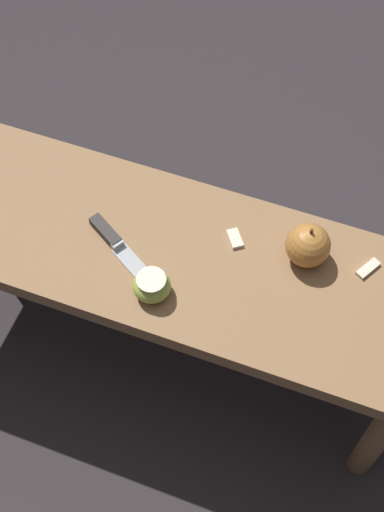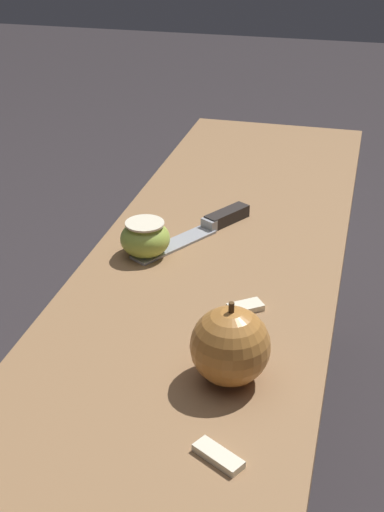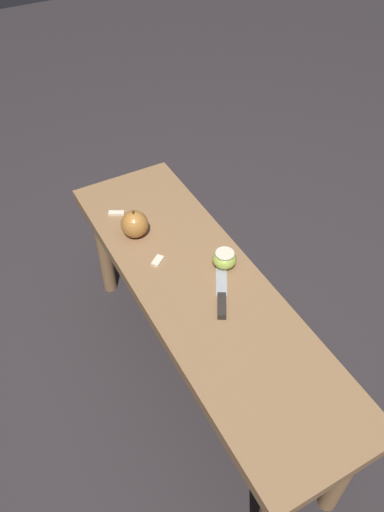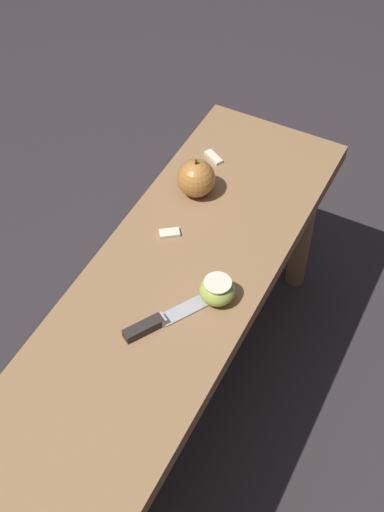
% 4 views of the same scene
% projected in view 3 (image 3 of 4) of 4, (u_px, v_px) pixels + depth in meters
% --- Properties ---
extents(ground_plane, '(8.00, 8.00, 0.00)m').
position_uv_depth(ground_plane, '(201.00, 377.00, 1.79)').
color(ground_plane, '#2D282B').
extents(wooden_bench, '(1.22, 0.36, 0.49)m').
position_uv_depth(wooden_bench, '(202.00, 304.00, 1.50)').
color(wooden_bench, olive).
rests_on(wooden_bench, ground_plane).
extents(knife, '(0.21, 0.14, 0.02)m').
position_uv_depth(knife, '(222.00, 296.00, 1.41)').
color(knife, '#9EA0A5').
rests_on(knife, wooden_bench).
extents(apple_whole, '(0.09, 0.09, 0.10)m').
position_uv_depth(apple_whole, '(135.00, 224.00, 1.57)').
color(apple_whole, '#B27233').
rests_on(apple_whole, wooden_bench).
extents(apple_cut, '(0.07, 0.07, 0.05)m').
position_uv_depth(apple_cut, '(224.00, 259.00, 1.48)').
color(apple_cut, '#9EB747').
rests_on(apple_cut, wooden_bench).
extents(apple_slice_near_knife, '(0.04, 0.06, 0.01)m').
position_uv_depth(apple_slice_near_knife, '(116.00, 213.00, 1.67)').
color(apple_slice_near_knife, beige).
rests_on(apple_slice_near_knife, wooden_bench).
extents(apple_slice_center, '(0.05, 0.05, 0.01)m').
position_uv_depth(apple_slice_center, '(158.00, 261.00, 1.51)').
color(apple_slice_center, beige).
rests_on(apple_slice_center, wooden_bench).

